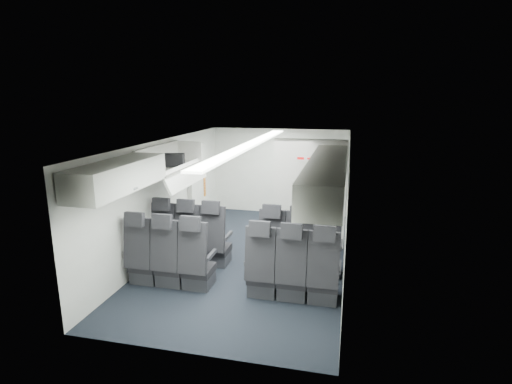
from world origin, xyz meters
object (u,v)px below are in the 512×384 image
at_px(boarding_door, 198,185).
at_px(seat_row_mid, 229,267).
at_px(galley_unit, 316,180).
at_px(flight_attendant, 287,190).
at_px(seat_row_front, 244,246).
at_px(carry_on_bag, 174,160).

bearing_deg(boarding_door, seat_row_mid, -61.23).
bearing_deg(galley_unit, flight_attendant, -121.92).
bearing_deg(boarding_door, seat_row_front, -51.84).
bearing_deg(carry_on_bag, boarding_door, 83.80).
bearing_deg(boarding_door, galley_unit, 24.28).
distance_m(flight_attendant, carry_on_bag, 2.79).
bearing_deg(seat_row_front, carry_on_bag, 164.12).
bearing_deg(galley_unit, carry_on_bag, -129.73).
xyz_separation_m(galley_unit, carry_on_bag, (-2.37, -2.85, 0.85)).
bearing_deg(seat_row_mid, boarding_door, 118.77).
height_order(galley_unit, flight_attendant, galley_unit).
xyz_separation_m(flight_attendant, carry_on_bag, (-1.80, -1.93, 0.92)).
relative_size(seat_row_mid, galley_unit, 1.75).
bearing_deg(flight_attendant, galley_unit, -13.08).
xyz_separation_m(seat_row_front, boarding_door, (-1.64, 2.09, 0.55)).
distance_m(galley_unit, boarding_door, 2.84).
xyz_separation_m(seat_row_mid, boarding_door, (-1.64, 2.99, 0.55)).
height_order(seat_row_mid, flight_attendant, flight_attendant).
distance_m(seat_row_front, flight_attendant, 2.42).
relative_size(boarding_door, carry_on_bag, 5.07).
xyz_separation_m(seat_row_mid, carry_on_bag, (-1.42, 1.30, 1.40)).
bearing_deg(seat_row_front, flight_attendant, 80.80).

